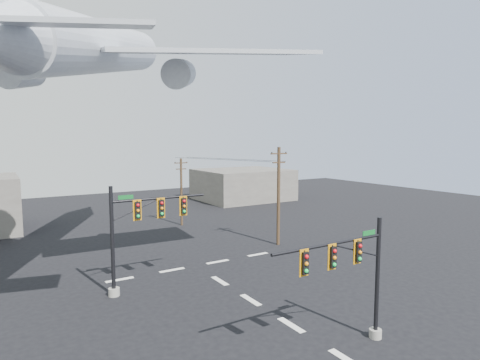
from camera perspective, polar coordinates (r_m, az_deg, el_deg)
ground at (r=23.29m, az=7.28°, el=-19.79°), size 120.00×120.00×0.00m
lane_markings at (r=27.27m, az=-0.07°, el=-15.77°), size 14.00×21.20×0.01m
signal_mast_near at (r=20.37m, az=16.03°, el=-13.02°), size 6.90×0.68×6.22m
signal_mast_far at (r=27.25m, az=-14.36°, el=-7.14°), size 6.82×0.78×7.12m
utility_pole_a at (r=38.02m, az=5.50°, el=-2.01°), size 1.86×0.31×9.32m
utility_pole_b at (r=47.04m, az=-8.34°, el=-1.48°), size 1.59×0.26×7.83m
power_lines at (r=41.91m, az=-2.17°, el=2.97°), size 5.89×12.90×0.03m
airliner at (r=30.80m, az=-19.28°, el=17.26°), size 26.77×29.28×9.15m
building_right at (r=66.84m, az=0.36°, el=-0.63°), size 14.00×12.00×5.00m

